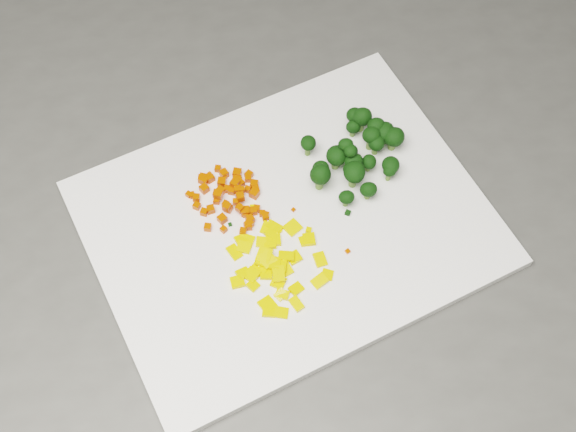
{
  "coord_description": "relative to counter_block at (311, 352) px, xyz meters",
  "views": [
    {
      "loc": [
        -0.09,
        0.02,
        1.66
      ],
      "look_at": [
        -0.07,
        0.44,
        0.92
      ],
      "focal_mm": 50.0,
      "sensor_mm": 36.0,
      "label": 1
    }
  ],
  "objects": [
    {
      "name": "carrot_cube_17",
      "position": [
        -0.15,
        0.02,
        0.46
      ],
      "size": [
        0.01,
        0.01,
        0.01
      ],
      "primitive_type": "cube",
      "rotation": [
        0.0,
        0.0,
        0.9
      ],
      "color": "#CA3402",
      "rests_on": "carrot_pile"
    },
    {
      "name": "pepper_chunk_28",
      "position": [
        -0.06,
        -0.07,
        0.46
      ],
      "size": [
        0.01,
        0.02,
        0.0
      ],
      "primitive_type": "cube",
      "rotation": [
        -0.07,
        0.06,
        1.52
      ],
      "color": "yellow",
      "rests_on": "pepper_pile"
    },
    {
      "name": "pepper_chunk_35",
      "position": [
        -0.01,
        -0.09,
        0.46
      ],
      "size": [
        0.02,
        0.02,
        0.01
      ],
      "primitive_type": "cube",
      "rotation": [
        0.03,
        -0.12,
        0.6
      ],
      "color": "yellow",
      "rests_on": "pepper_pile"
    },
    {
      "name": "broccoli_floret_22",
      "position": [
        0.03,
        0.05,
        0.47
      ],
      "size": [
        0.02,
        0.02,
        0.03
      ],
      "primitive_type": null,
      "color": "black",
      "rests_on": "broccoli_pile"
    },
    {
      "name": "pepper_chunk_18",
      "position": [
        -0.07,
        -0.07,
        0.46
      ],
      "size": [
        0.02,
        0.02,
        0.01
      ],
      "primitive_type": "cube",
      "rotation": [
        -0.06,
        0.11,
        2.46
      ],
      "color": "yellow",
      "rests_on": "pepper_pile"
    },
    {
      "name": "pepper_chunk_12",
      "position": [
        -0.05,
        -0.09,
        0.46
      ],
      "size": [
        0.02,
        0.02,
        0.0
      ],
      "primitive_type": "cube",
      "rotation": [
        0.01,
        0.01,
        2.68
      ],
      "color": "yellow",
      "rests_on": "pepper_pile"
    },
    {
      "name": "carrot_cube_45",
      "position": [
        -0.09,
        0.03,
        0.47
      ],
      "size": [
        0.01,
        0.01,
        0.01
      ],
      "primitive_type": "cube",
      "rotation": [
        0.0,
        0.0,
        2.56
      ],
      "color": "#CA3402",
      "rests_on": "carrot_pile"
    },
    {
      "name": "carrot_cube_53",
      "position": [
        -0.11,
        0.03,
        0.47
      ],
      "size": [
        0.01,
        0.01,
        0.01
      ],
      "primitive_type": "cube",
      "rotation": [
        0.0,
        0.0,
        2.99
      ],
      "color": "#CA3402",
      "rests_on": "carrot_pile"
    },
    {
      "name": "carrot_cube_3",
      "position": [
        -0.09,
        0.01,
        0.47
      ],
      "size": [
        0.01,
        0.01,
        0.01
      ],
      "primitive_type": "cube",
      "rotation": [
        0.0,
        0.0,
        0.21
      ],
      "color": "#CA3402",
      "rests_on": "carrot_pile"
    },
    {
      "name": "broccoli_floret_10",
      "position": [
        0.03,
        -0.0,
        0.47
      ],
      "size": [
        0.02,
        0.02,
        0.02
      ],
      "primitive_type": null,
      "color": "black",
      "rests_on": "broccoli_pile"
    },
    {
      "name": "pepper_chunk_23",
      "position": [
        -0.1,
        -0.06,
        0.46
      ],
      "size": [
        0.02,
        0.02,
        0.01
      ],
      "primitive_type": "cube",
      "rotation": [
        0.1,
        -0.07,
        2.14
      ],
      "color": "yellow",
      "rests_on": "pepper_pile"
    },
    {
      "name": "carrot_cube_51",
      "position": [
        -0.07,
        -0.0,
        0.46
      ],
      "size": [
        0.01,
        0.01,
        0.01
      ],
      "primitive_type": "cube",
      "rotation": [
        0.0,
        0.0,
        1.34
      ],
      "color": "#CA3402",
      "rests_on": "carrot_pile"
    },
    {
      "name": "carrot_cube_34",
      "position": [
        -0.1,
        -0.0,
        0.47
      ],
      "size": [
        0.01,
        0.01,
        0.01
      ],
      "primitive_type": "cube",
      "rotation": [
        0.0,
        0.0,
        1.1
      ],
      "color": "#CA3402",
      "rests_on": "carrot_pile"
    },
    {
      "name": "pepper_chunk_17",
      "position": [
        -0.03,
        -0.1,
        0.46
      ],
      "size": [
        0.02,
        0.02,
        0.01
      ],
      "primitive_type": "cube",
      "rotation": [
        -0.02,
        0.13,
        0.64
      ],
      "color": "yellow",
      "rests_on": "pepper_pile"
    },
    {
      "name": "pepper_chunk_1",
      "position": [
        -0.05,
        -0.09,
        0.47
      ],
      "size": [
        0.01,
        0.02,
        0.01
      ],
      "primitive_type": "cube",
      "rotation": [
        -0.13,
        -0.07,
        1.57
      ],
      "color": "yellow",
      "rests_on": "pepper_pile"
    },
    {
      "name": "pepper_chunk_22",
      "position": [
        -0.08,
        -0.1,
        0.46
      ],
      "size": [
        0.02,
        0.02,
        0.01
      ],
      "primitive_type": "cube",
      "rotation": [
        0.11,
        -0.1,
        2.34
      ],
      "color": "yellow",
      "rests_on": "pepper_pile"
    },
    {
      "name": "carrot_cube_4",
      "position": [
        -0.07,
        -0.01,
        0.46
      ],
      "size": [
        0.01,
        0.01,
        0.01
      ],
      "primitive_type": "cube",
      "rotation": [
        0.0,
        0.0,
        3.05
      ],
      "color": "#CA3402",
      "rests_on": "carrot_pile"
    },
    {
      "name": "pepper_chunk_26",
      "position": [
        -0.01,
        -0.07,
        0.46
      ],
      "size": [
        0.02,
        0.02,
        0.01
      ],
      "primitive_type": "cube",
      "rotation": [
        0.07,
        0.07,
        0.27
      ],
      "color": "yellow",
      "rests_on": "pepper_pile"
    },
    {
      "name": "carrot_cube_42",
      "position": [
        -0.09,
        0.02,
        0.46
      ],
      "size": [
        0.01,
        0.01,
        0.01
      ],
      "primitive_type": "cube",
      "rotation": [
        0.0,
        0.0,
        2.82
      ],
      "color": "#CA3402",
      "rests_on": "carrot_pile"
    },
    {
      "name": "carrot_cube_14",
      "position": [
        -0.08,
        -0.01,
        0.47
      ],
      "size": [
        0.01,
        0.01,
        0.01
      ],
      "primitive_type": "cube",
      "rotation": [
        0.0,
        0.0,
        1.57
      ],
      "color": "#CA3402",
      "rests_on": "carrot_pile"
    },
    {
      "name": "stray_bit_1",
      "position": [
        -0.1,
        -0.02,
        0.46
      ],
      "size": [
        0.0,
        0.0,
        0.0
      ],
      "primitive_type": "cube",
      "rotation": [
        0.0,
        0.0,
        0.22
      ],
      "color": "black",
      "rests_on": "cutting_board"
    },
    {
      "name": "carrot_cube_36",
      "position": [
        -0.07,
        0.03,
        0.47
      ],
      "size": [
        0.01,
        0.01,
        0.01
      ],
      "primitive_type": "cube",
      "rotation": [
        0.0,
        0.0,
        2.9
      ],
      "color": "#CA3402",
      "rests_on": "carrot_pile"
    },
    {
      "name": "pepper_chunk_32",
      "position": [
        -0.07,
        -0.06,
        0.47
      ],
      "size": [
        0.02,
        0.02,
        0.01
      ],
      "primitive_type": "cube",
      "rotation": [
        -0.08,
        -0.14,
        1.19
      ],
      "color": "yellow",
      "rests_on": "pepper_pile"
    },
    {
      "name": "counter_block",
      "position": [
        0.0,
        0.0,
        0.0
      ],
      "size": [
        1.18,
        0.89,
        0.9
      ],
      "primitive_type": "cube",
      "rotation": [
        0.0,
        0.0,
        0.11
      ],
      "color": "#4A4A47",
      "rests_on": "ground"
    },
    {
      "name": "carrot_cube_1",
      "position": [
        -0.11,
        0.02,
        0.46
      ],
      "size": [
        0.01,
        0.01,
        0.01
      ],
      "primitive_type": "cube",
      "rotation": [
        0.0,
        0.0,
        0.29
      ],
      "color": "#CA3402",
      "rests_on": "carrot_pile"
    },
    {
      "name": "carrot_cube_55",
      "position": [
        -0.09,
        0.04,
        0.47
      ],
      "size": [
        0.01,
        0.01,
        0.01
      ],
      "primitive_type": "cube",
      "rotation": [
        0.0,
        0.0,
        1.33
      ],
      "color": "#CA3402",
      "rests_on": "carrot_pile"
    },
    {
      "name": "carrot_cube_19",
      "position": [
        -0.08,
        0.04,
        0.46
      ],
      "size": [
        0.01,
        0.01,
        0.01
      ],
      "primitive_type": "cube",
      "rotation": [
        0.0,
        0.0,
        0.86
      ],
      "color": "#CA3402",
      "rests_on": "carrot_pile"
    },
    {
      "name": "carrot_cube_59",
      "position": [
        -0.08,
        0.03,
        0.46
      ],
      "size": [
        0.01,
        0.01,
        0.01
      ],
      "primitive_type": "cube",
      "rotation": [
        0.0,
        0.0,
        1.5
      ],
      "color": "#CA3402",
      "rests_on": "carrot_pile"
    },
    {
      "name": "pepper_chunk_21",
      "position": [
        -0.05,
        -0.11,
        0.46
      ],
      "size": [
        0.02,
        0.01,
        0.01
      ],
      "primitive_type": "cube",
      "rotation": [
        -0.07,
        0.06,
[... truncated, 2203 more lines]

